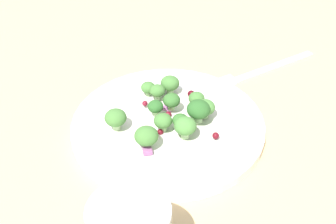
{
  "coord_description": "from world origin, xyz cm",
  "views": [
    {
      "loc": [
        -34.65,
        23.84,
        35.65
      ],
      "look_at": [
        -2.64,
        -2.32,
        2.7
      ],
      "focal_mm": 45.7,
      "sensor_mm": 36.0,
      "label": 1
    }
  ],
  "objects_px": {
    "broccoli_floret_0": "(185,126)",
    "fork": "(261,71)",
    "plate": "(168,123)",
    "broccoli_floret_1": "(148,88)",
    "broccoli_floret_2": "(198,110)"
  },
  "relations": [
    {
      "from": "broccoli_floret_0",
      "to": "fork",
      "type": "distance_m",
      "value": 0.21
    },
    {
      "from": "plate",
      "to": "broccoli_floret_0",
      "type": "height_order",
      "value": "broccoli_floret_0"
    },
    {
      "from": "broccoli_floret_0",
      "to": "fork",
      "type": "relative_size",
      "value": 0.14
    },
    {
      "from": "fork",
      "to": "plate",
      "type": "bearing_deg",
      "value": 93.83
    },
    {
      "from": "broccoli_floret_1",
      "to": "broccoli_floret_2",
      "type": "height_order",
      "value": "broccoli_floret_2"
    },
    {
      "from": "broccoli_floret_2",
      "to": "fork",
      "type": "height_order",
      "value": "broccoli_floret_2"
    },
    {
      "from": "plate",
      "to": "broccoli_floret_0",
      "type": "relative_size",
      "value": 9.05
    },
    {
      "from": "broccoli_floret_0",
      "to": "broccoli_floret_1",
      "type": "distance_m",
      "value": 0.1
    },
    {
      "from": "broccoli_floret_1",
      "to": "broccoli_floret_2",
      "type": "xyz_separation_m",
      "value": [
        -0.09,
        -0.01,
        0.01
      ]
    },
    {
      "from": "plate",
      "to": "fork",
      "type": "xyz_separation_m",
      "value": [
        0.01,
        -0.19,
        -0.01
      ]
    },
    {
      "from": "broccoli_floret_0",
      "to": "broccoli_floret_2",
      "type": "height_order",
      "value": "broccoli_floret_2"
    },
    {
      "from": "broccoli_floret_0",
      "to": "broccoli_floret_1",
      "type": "xyz_separation_m",
      "value": [
        0.1,
        -0.02,
        -0.01
      ]
    },
    {
      "from": "broccoli_floret_2",
      "to": "fork",
      "type": "bearing_deg",
      "value": -75.84
    },
    {
      "from": "plate",
      "to": "broccoli_floret_0",
      "type": "bearing_deg",
      "value": 170.99
    },
    {
      "from": "plate",
      "to": "broccoli_floret_2",
      "type": "relative_size",
      "value": 8.33
    }
  ]
}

